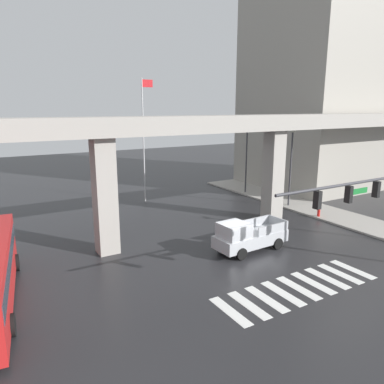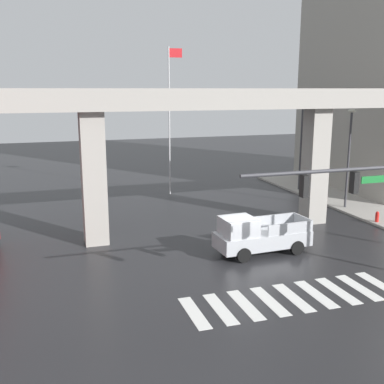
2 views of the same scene
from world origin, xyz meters
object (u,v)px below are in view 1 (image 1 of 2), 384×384
street_lamp_far_north (247,152)px  traffic_signal_mast (377,197)px  flagpole (144,133)px  pickup_truck (247,236)px  fire_hydrant (319,213)px  street_lamp_mid_block (291,159)px

street_lamp_far_north → traffic_signal_mast: bearing=-110.0°
street_lamp_far_north → flagpole: bearing=167.9°
street_lamp_far_north → pickup_truck: bearing=-128.2°
pickup_truck → traffic_signal_mast: traffic_signal_mast is taller
fire_hydrant → flagpole: 17.64m
traffic_signal_mast → street_lamp_mid_block: 14.93m
fire_hydrant → traffic_signal_mast: bearing=-126.2°
fire_hydrant → flagpole: size_ratio=0.07×
traffic_signal_mast → street_lamp_mid_block: street_lamp_mid_block is taller
fire_hydrant → street_lamp_mid_block: bearing=84.2°
traffic_signal_mast → fire_hydrant: traffic_signal_mast is taller
street_lamp_mid_block → fire_hydrant: (-0.40, -3.93, -4.13)m
pickup_truck → fire_hydrant: (9.86, 2.62, -0.56)m
traffic_signal_mast → fire_hydrant: bearing=53.8°
street_lamp_mid_block → flagpole: flagpole is taller
street_lamp_mid_block → street_lamp_far_north: same height
flagpole → fire_hydrant: bearing=-50.8°
pickup_truck → flagpole: size_ratio=0.44×
traffic_signal_mast → street_lamp_mid_block: bearing=61.5°
traffic_signal_mast → street_lamp_far_north: street_lamp_far_north is taller
street_lamp_mid_block → flagpole: 14.12m
pickup_truck → street_lamp_mid_block: 12.69m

